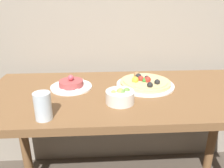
{
  "coord_description": "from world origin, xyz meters",
  "views": [
    {
      "loc": [
        -0.14,
        -0.68,
        1.18
      ],
      "look_at": [
        -0.08,
        0.32,
        0.79
      ],
      "focal_mm": 35.0,
      "sensor_mm": 36.0,
      "label": 1
    }
  ],
  "objects": [
    {
      "name": "dining_table",
      "position": [
        0.0,
        0.32,
        0.64
      ],
      "size": [
        1.43,
        0.64,
        0.75
      ],
      "color": "brown",
      "rests_on": "ground_plane"
    },
    {
      "name": "pizza_plate",
      "position": [
        0.1,
        0.39,
        0.77
      ],
      "size": [
        0.3,
        0.3,
        0.06
      ],
      "color": "white",
      "rests_on": "dining_table"
    },
    {
      "name": "tartare_plate",
      "position": [
        -0.29,
        0.38,
        0.77
      ],
      "size": [
        0.21,
        0.21,
        0.07
      ],
      "color": "white",
      "rests_on": "dining_table"
    },
    {
      "name": "drinking_glass",
      "position": [
        -0.36,
        0.07,
        0.8
      ],
      "size": [
        0.07,
        0.07,
        0.11
      ],
      "color": "silver",
      "rests_on": "dining_table"
    },
    {
      "name": "small_bowl",
      "position": [
        -0.05,
        0.2,
        0.78
      ],
      "size": [
        0.13,
        0.13,
        0.07
      ],
      "color": "silver",
      "rests_on": "dining_table"
    }
  ]
}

